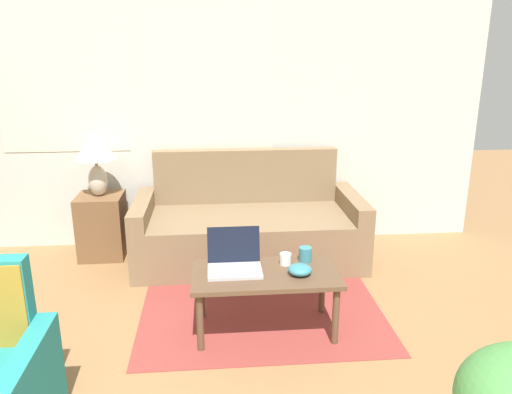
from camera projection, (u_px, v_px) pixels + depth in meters
wall_back at (147, 104)px, 4.43m from camera, size 6.15×0.06×2.60m
rug at (257, 289)px, 3.85m from camera, size 1.69×1.93×0.01m
couch at (248, 228)px, 4.38m from camera, size 1.93×0.88×0.91m
side_table at (102, 226)px, 4.41m from camera, size 0.39×0.39×0.56m
table_lamp at (95, 153)px, 4.22m from camera, size 0.34×0.34×0.55m
coffee_table at (265, 280)px, 3.20m from camera, size 0.94×0.49×0.42m
laptop at (234, 261)px, 3.22m from camera, size 0.34×0.30×0.25m
cup_navy at (305, 254)px, 3.34m from camera, size 0.09×0.09×0.10m
cup_yellow at (285, 259)px, 3.29m from camera, size 0.08×0.08×0.08m
snack_bowl at (300, 270)px, 3.15m from camera, size 0.15×0.15×0.07m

